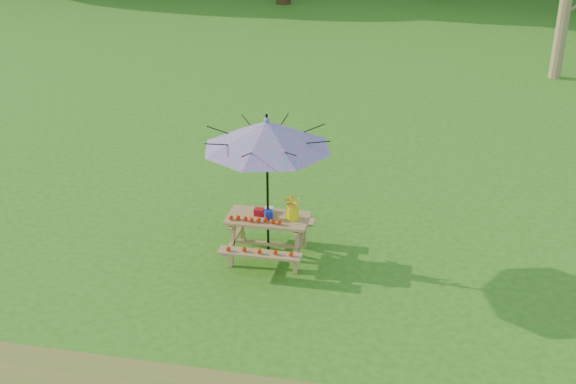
# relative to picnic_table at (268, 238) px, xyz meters

# --- Properties ---
(ground) EXTENTS (120.00, 120.00, 0.00)m
(ground) POSITION_rel_picnic_table_xyz_m (2.41, -0.50, -0.33)
(ground) COLOR #326A14
(ground) RESTS_ON ground
(picnic_table) EXTENTS (1.20, 1.32, 0.67)m
(picnic_table) POSITION_rel_picnic_table_xyz_m (0.00, 0.00, 0.00)
(picnic_table) COLOR #A27649
(picnic_table) RESTS_ON ground
(patio_umbrella) EXTENTS (2.08, 2.08, 2.25)m
(patio_umbrella) POSITION_rel_picnic_table_xyz_m (0.00, 0.00, 1.62)
(patio_umbrella) COLOR black
(patio_umbrella) RESTS_ON ground
(produce_bins) EXTENTS (0.29, 0.34, 0.13)m
(produce_bins) POSITION_rel_picnic_table_xyz_m (-0.04, 0.04, 0.40)
(produce_bins) COLOR #B00E18
(produce_bins) RESTS_ON picnic_table
(tomatoes_row) EXTENTS (0.77, 0.13, 0.07)m
(tomatoes_row) POSITION_rel_picnic_table_xyz_m (-0.15, -0.18, 0.38)
(tomatoes_row) COLOR red
(tomatoes_row) RESTS_ON picnic_table
(flower_bucket) EXTENTS (0.30, 0.28, 0.41)m
(flower_bucket) POSITION_rel_picnic_table_xyz_m (0.36, 0.02, 0.56)
(flower_bucket) COLOR #F6ED0C
(flower_bucket) RESTS_ON picnic_table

